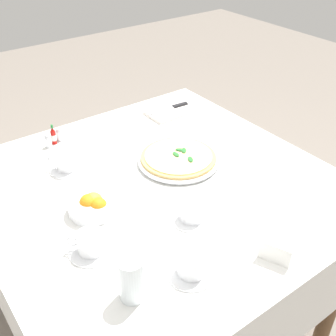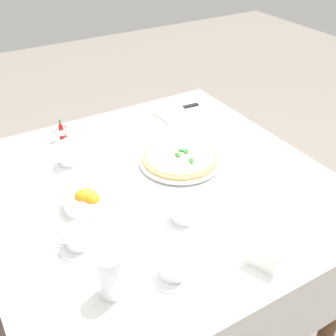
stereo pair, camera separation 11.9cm
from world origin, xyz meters
TOP-DOWN VIEW (x-y plane):
  - ground_plane at (0.00, 0.00)m, footprint 8.00×8.00m
  - dining_table at (0.00, 0.00)m, footprint 1.16×1.16m
  - pizza_plate at (-0.14, -0.06)m, footprint 0.30×0.30m
  - pizza at (-0.14, -0.06)m, footprint 0.28×0.28m
  - coffee_cup_back_corner at (0.33, 0.15)m, footprint 0.13×0.13m
  - coffee_cup_right_edge at (0.02, 0.21)m, footprint 0.13×0.13m
  - coffee_cup_near_left at (0.21, -0.26)m, footprint 0.13×0.13m
  - coffee_cup_center_back at (0.16, 0.38)m, footprint 0.13×0.13m
  - water_glass_left_edge at (0.32, 0.35)m, footprint 0.06×0.06m
  - napkin_folded at (-0.36, -0.41)m, footprint 0.22×0.14m
  - dinner_knife at (-0.36, -0.41)m, footprint 0.20×0.03m
  - citrus_bowl at (0.25, 0.01)m, footprint 0.15×0.15m
  - hot_sauce_bottle at (0.17, -0.46)m, footprint 0.02×0.02m
  - salt_shaker at (0.20, -0.45)m, footprint 0.03×0.03m
  - pepper_shaker at (0.15, -0.47)m, footprint 0.03×0.03m
  - menu_card at (-0.05, 0.48)m, footprint 0.04×0.08m

SIDE VIEW (x-z plane):
  - ground_plane at x=0.00m, z-range 0.00..0.00m
  - dining_table at x=0.00m, z-range 0.25..1.00m
  - napkin_folded at x=-0.36m, z-range 0.75..0.77m
  - pizza_plate at x=-0.14m, z-range 0.75..0.77m
  - dinner_knife at x=-0.36m, z-range 0.77..0.78m
  - pizza at x=-0.14m, z-range 0.76..0.78m
  - salt_shaker at x=0.20m, z-range 0.75..0.80m
  - pepper_shaker at x=0.15m, z-range 0.75..0.80m
  - coffee_cup_right_edge at x=0.02m, z-range 0.75..0.81m
  - citrus_bowl at x=0.25m, z-range 0.74..0.81m
  - coffee_cup_center_back at x=0.16m, z-range 0.75..0.81m
  - coffee_cup_back_corner at x=0.33m, z-range 0.75..0.81m
  - menu_card at x=-0.05m, z-range 0.75..0.81m
  - coffee_cup_near_left at x=0.21m, z-range 0.75..0.82m
  - hot_sauce_bottle at x=0.17m, z-range 0.74..0.83m
  - water_glass_left_edge at x=0.32m, z-range 0.74..0.87m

